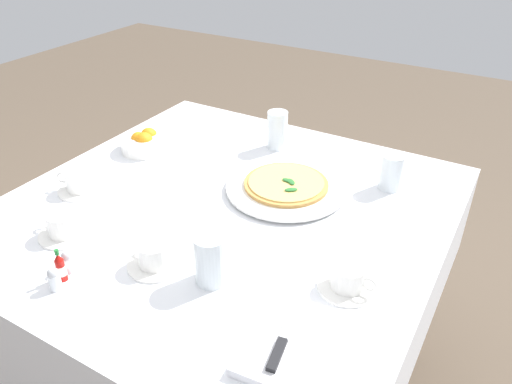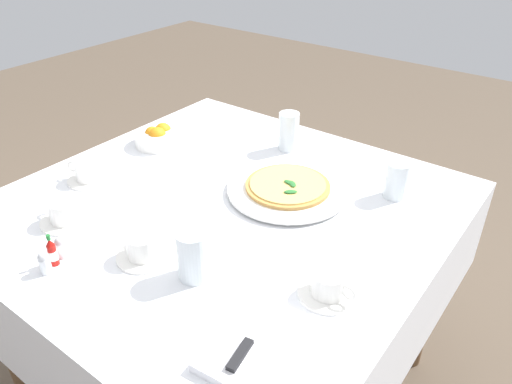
# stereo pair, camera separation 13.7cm
# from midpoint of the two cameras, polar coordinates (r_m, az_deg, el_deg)

# --- Properties ---
(ground_plane) EXTENTS (8.00, 8.00, 0.00)m
(ground_plane) POSITION_cam_midpoint_polar(r_m,az_deg,el_deg) (1.88, -0.70, -21.13)
(ground_plane) COLOR brown
(dining_table) EXTENTS (1.14, 1.14, 0.76)m
(dining_table) POSITION_cam_midpoint_polar(r_m,az_deg,el_deg) (1.43, -0.86, -5.84)
(dining_table) COLOR white
(dining_table) RESTS_ON ground_plane
(pizza_plate) EXTENTS (0.34, 0.34, 0.02)m
(pizza_plate) POSITION_cam_midpoint_polar(r_m,az_deg,el_deg) (1.41, 6.45, 0.21)
(pizza_plate) COLOR white
(pizza_plate) RESTS_ON dining_table
(pizza) EXTENTS (0.24, 0.24, 0.02)m
(pizza) POSITION_cam_midpoint_polar(r_m,az_deg,el_deg) (1.40, 6.49, 0.69)
(pizza) COLOR #C68E47
(pizza) RESTS_ON pizza_plate
(coffee_cup_far_left) EXTENTS (0.13, 0.13, 0.06)m
(coffee_cup_far_left) POSITION_cam_midpoint_polar(r_m,az_deg,el_deg) (1.17, -9.62, -6.45)
(coffee_cup_far_left) COLOR white
(coffee_cup_far_left) RESTS_ON dining_table
(coffee_cup_far_right) EXTENTS (0.13, 0.13, 0.07)m
(coffee_cup_far_right) POSITION_cam_midpoint_polar(r_m,az_deg,el_deg) (1.51, -16.38, 2.22)
(coffee_cup_far_right) COLOR white
(coffee_cup_far_right) RESTS_ON dining_table
(coffee_cup_back_corner) EXTENTS (0.13, 0.13, 0.06)m
(coffee_cup_back_corner) POSITION_cam_midpoint_polar(r_m,az_deg,el_deg) (1.34, -18.61, -2.32)
(coffee_cup_back_corner) COLOR white
(coffee_cup_back_corner) RESTS_ON dining_table
(coffee_cup_center_back) EXTENTS (0.13, 0.13, 0.06)m
(coffee_cup_center_back) POSITION_cam_midpoint_polar(r_m,az_deg,el_deg) (1.08, 12.09, -10.56)
(coffee_cup_center_back) COLOR white
(coffee_cup_center_back) RESTS_ON dining_table
(water_glass_right_edge) EXTENTS (0.07, 0.07, 0.12)m
(water_glass_right_edge) POSITION_cam_midpoint_polar(r_m,az_deg,el_deg) (1.09, -3.60, -7.70)
(water_glass_right_edge) COLOR white
(water_glass_right_edge) RESTS_ON dining_table
(water_glass_left_edge) EXTENTS (0.07, 0.07, 0.13)m
(water_glass_left_edge) POSITION_cam_midpoint_polar(r_m,az_deg,el_deg) (1.63, 6.22, 6.65)
(water_glass_left_edge) COLOR white
(water_glass_left_edge) RESTS_ON dining_table
(water_glass_near_left) EXTENTS (0.06, 0.06, 0.11)m
(water_glass_near_left) POSITION_cam_midpoint_polar(r_m,az_deg,el_deg) (1.44, 18.55, 1.05)
(water_glass_near_left) COLOR white
(water_glass_near_left) RESTS_ON dining_table
(napkin_folded) EXTENTS (0.23, 0.15, 0.02)m
(napkin_folded) POSITION_cam_midpoint_polar(r_m,az_deg,el_deg) (0.98, 3.74, -17.05)
(napkin_folded) COLOR white
(napkin_folded) RESTS_ON dining_table
(dinner_knife) EXTENTS (0.20, 0.05, 0.01)m
(dinner_knife) POSITION_cam_midpoint_polar(r_m,az_deg,el_deg) (0.97, 3.84, -16.39)
(dinner_knife) COLOR silver
(dinner_knife) RESTS_ON napkin_folded
(citrus_bowl) EXTENTS (0.15, 0.15, 0.07)m
(citrus_bowl) POSITION_cam_midpoint_polar(r_m,az_deg,el_deg) (1.69, -9.00, 6.25)
(citrus_bowl) COLOR white
(citrus_bowl) RESTS_ON dining_table
(hot_sauce_bottle) EXTENTS (0.02, 0.02, 0.08)m
(hot_sauce_bottle) POSITION_cam_midpoint_polar(r_m,az_deg,el_deg) (1.20, -19.44, -6.72)
(hot_sauce_bottle) COLOR #B7140F
(hot_sauce_bottle) RESTS_ON dining_table
(salt_shaker) EXTENTS (0.03, 0.03, 0.06)m
(salt_shaker) POSITION_cam_midpoint_polar(r_m,az_deg,el_deg) (1.22, -18.60, -6.25)
(salt_shaker) COLOR white
(salt_shaker) RESTS_ON dining_table
(pepper_shaker) EXTENTS (0.03, 0.03, 0.06)m
(pepper_shaker) POSITION_cam_midpoint_polar(r_m,az_deg,el_deg) (1.18, -20.17, -7.89)
(pepper_shaker) COLOR white
(pepper_shaker) RESTS_ON dining_table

